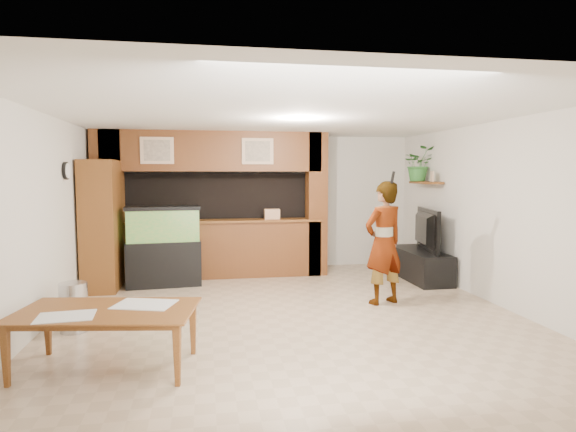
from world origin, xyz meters
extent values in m
plane|color=tan|center=(0.00, 0.00, 0.00)|extent=(6.50, 6.50, 0.00)
plane|color=white|center=(0.00, 0.00, 2.60)|extent=(6.50, 6.50, 0.00)
plane|color=beige|center=(0.00, 3.25, 1.30)|extent=(6.00, 0.00, 6.00)
plane|color=beige|center=(-3.00, 0.00, 1.30)|extent=(0.00, 6.50, 6.50)
plane|color=beige|center=(3.00, 0.00, 1.30)|extent=(0.00, 6.50, 6.50)
cube|color=brown|center=(-0.90, 2.45, 0.50)|extent=(3.80, 0.35, 1.00)
cube|color=brown|center=(-0.90, 2.45, 1.02)|extent=(3.80, 0.43, 0.04)
cube|color=brown|center=(-0.90, 2.45, 2.25)|extent=(3.80, 0.35, 0.70)
cube|color=brown|center=(-2.70, 2.45, 1.30)|extent=(0.50, 0.35, 2.60)
cube|color=brown|center=(0.95, 2.45, 1.30)|extent=(0.35, 0.35, 2.60)
cube|color=black|center=(-0.90, 3.00, 1.45)|extent=(4.20, 0.45, 0.85)
cube|color=tan|center=(-1.85, 2.26, 2.25)|extent=(0.55, 0.03, 0.45)
cube|color=tan|center=(-1.85, 2.24, 2.25)|extent=(0.43, 0.01, 0.35)
cube|color=tan|center=(-0.15, 2.26, 2.25)|extent=(0.55, 0.03, 0.45)
cube|color=tan|center=(-0.15, 2.24, 2.25)|extent=(0.43, 0.01, 0.35)
cylinder|color=black|center=(-2.97, 1.00, 1.90)|extent=(0.04, 0.25, 0.25)
cylinder|color=white|center=(-2.94, 1.00, 1.90)|extent=(0.01, 0.21, 0.21)
cube|color=brown|center=(2.85, 1.95, 1.70)|extent=(0.25, 0.90, 0.04)
cube|color=brown|center=(-2.70, 1.85, 1.04)|extent=(0.52, 0.85, 2.07)
cylinder|color=#B2B2B7|center=(-2.61, -0.27, 0.29)|extent=(0.32, 0.32, 0.58)
cube|color=black|center=(-1.75, 1.95, 0.37)|extent=(1.20, 0.45, 0.75)
cube|color=#338134|center=(-1.75, 1.95, 1.01)|extent=(1.15, 0.42, 0.52)
cube|color=black|center=(-1.75, 1.95, 1.30)|extent=(1.20, 0.45, 0.06)
cube|color=black|center=(2.65, 1.70, 0.26)|extent=(0.57, 1.55, 0.52)
imported|color=black|center=(2.65, 1.70, 0.88)|extent=(0.41, 1.29, 0.74)
cube|color=tan|center=(2.85, 1.71, 1.81)|extent=(0.05, 0.14, 0.19)
imported|color=#2D6F2C|center=(2.82, 2.19, 2.04)|extent=(0.63, 0.56, 0.64)
imported|color=#8B6F4C|center=(1.44, 0.30, 0.88)|extent=(0.75, 0.61, 1.75)
cylinder|color=black|center=(1.49, 0.14, 1.81)|extent=(0.04, 0.11, 0.17)
imported|color=brown|center=(-2.00, -1.52, 0.29)|extent=(1.77, 1.16, 0.58)
cube|color=silver|center=(-1.66, -1.37, 0.58)|extent=(0.65, 0.55, 0.01)
cube|color=silver|center=(-2.31, -1.67, 0.58)|extent=(0.52, 0.40, 0.01)
cube|color=tan|center=(0.13, 2.45, 1.13)|extent=(0.28, 0.19, 0.18)
camera|label=1|loc=(-1.05, -6.15, 1.85)|focal=30.00mm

